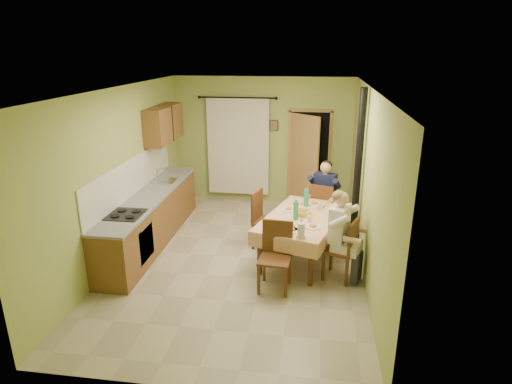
# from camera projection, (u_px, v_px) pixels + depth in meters

# --- Properties ---
(floor) EXTENTS (4.00, 6.00, 0.01)m
(floor) POSITION_uv_depth(u_px,v_px,m) (241.00, 257.00, 7.28)
(floor) COLOR tan
(floor) RESTS_ON ground
(room_shell) EXTENTS (4.04, 6.04, 2.82)m
(room_shell) POSITION_uv_depth(u_px,v_px,m) (239.00, 153.00, 6.70)
(room_shell) COLOR #A0B15B
(room_shell) RESTS_ON ground
(kitchen_run) EXTENTS (0.64, 3.64, 1.56)m
(kitchen_run) POSITION_uv_depth(u_px,v_px,m) (151.00, 217.00, 7.73)
(kitchen_run) COLOR brown
(kitchen_run) RESTS_ON ground
(upper_cabinets) EXTENTS (0.35, 1.40, 0.70)m
(upper_cabinets) POSITION_uv_depth(u_px,v_px,m) (164.00, 124.00, 8.49)
(upper_cabinets) COLOR brown
(upper_cabinets) RESTS_ON room_shell
(curtain) EXTENTS (1.70, 0.07, 2.22)m
(curtain) POSITION_uv_depth(u_px,v_px,m) (238.00, 146.00, 9.67)
(curtain) COLOR black
(curtain) RESTS_ON ground
(doorway) EXTENTS (0.96, 0.59, 2.15)m
(doorway) POSITION_uv_depth(u_px,v_px,m) (306.00, 158.00, 9.48)
(doorway) COLOR black
(doorway) RESTS_ON ground
(dining_table) EXTENTS (1.59, 2.08, 0.76)m
(dining_table) POSITION_uv_depth(u_px,v_px,m) (302.00, 237.00, 7.13)
(dining_table) COLOR #E6A77A
(dining_table) RESTS_ON ground
(tableware) EXTENTS (0.68, 1.62, 0.33)m
(tableware) POSITION_uv_depth(u_px,v_px,m) (302.00, 215.00, 6.89)
(tableware) COLOR white
(tableware) RESTS_ON dining_table
(chair_far) EXTENTS (0.57, 0.57, 1.02)m
(chair_far) POSITION_uv_depth(u_px,v_px,m) (323.00, 219.00, 8.13)
(chair_far) COLOR #563117
(chair_far) RESTS_ON ground
(chair_near) EXTENTS (0.48, 0.48, 1.01)m
(chair_near) POSITION_uv_depth(u_px,v_px,m) (275.00, 270.00, 6.25)
(chair_near) COLOR #563117
(chair_near) RESTS_ON ground
(chair_right) EXTENTS (0.55, 0.55, 0.99)m
(chair_right) POSITION_uv_depth(u_px,v_px,m) (340.00, 261.00, 6.52)
(chair_right) COLOR #563117
(chair_right) RESTS_ON ground
(chair_left) EXTENTS (0.56, 0.56, 1.02)m
(chair_left) POSITION_uv_depth(u_px,v_px,m) (267.00, 231.00, 7.59)
(chair_left) COLOR #563117
(chair_left) RESTS_ON ground
(man_far) EXTENTS (0.65, 0.58, 1.39)m
(man_far) POSITION_uv_depth(u_px,v_px,m) (324.00, 190.00, 7.95)
(man_far) COLOR #141938
(man_far) RESTS_ON chair_far
(man_right) EXTENTS (0.59, 0.65, 1.39)m
(man_right) POSITION_uv_depth(u_px,v_px,m) (341.00, 226.00, 6.34)
(man_right) COLOR silver
(man_right) RESTS_ON chair_right
(stove_flue) EXTENTS (0.24, 0.24, 2.80)m
(stove_flue) POSITION_uv_depth(u_px,v_px,m) (356.00, 194.00, 7.27)
(stove_flue) COLOR black
(stove_flue) RESTS_ON ground
(picture_back) EXTENTS (0.19, 0.03, 0.23)m
(picture_back) POSITION_uv_depth(u_px,v_px,m) (274.00, 125.00, 9.48)
(picture_back) COLOR black
(picture_back) RESTS_ON room_shell
(picture_right) EXTENTS (0.03, 0.31, 0.21)m
(picture_right) POSITION_uv_depth(u_px,v_px,m) (361.00, 139.00, 7.56)
(picture_right) COLOR brown
(picture_right) RESTS_ON room_shell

